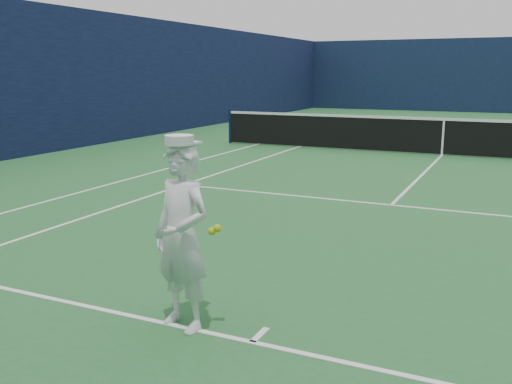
# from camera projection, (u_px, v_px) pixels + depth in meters

# --- Properties ---
(ground) EXTENTS (80.00, 80.00, 0.00)m
(ground) POSITION_uv_depth(u_px,v_px,m) (442.00, 156.00, 15.28)
(ground) COLOR #25622F
(ground) RESTS_ON ground
(court_markings) EXTENTS (11.03, 23.83, 0.01)m
(court_markings) POSITION_uv_depth(u_px,v_px,m) (442.00, 155.00, 15.28)
(court_markings) COLOR white
(court_markings) RESTS_ON ground
(windscreen_fence) EXTENTS (20.12, 36.12, 4.00)m
(windscreen_fence) POSITION_uv_depth(u_px,v_px,m) (447.00, 80.00, 14.86)
(windscreen_fence) COLOR #0E1834
(windscreen_fence) RESTS_ON ground
(tennis_net) EXTENTS (12.88, 0.09, 1.07)m
(tennis_net) POSITION_uv_depth(u_px,v_px,m) (443.00, 135.00, 15.16)
(tennis_net) COLOR #141E4C
(tennis_net) RESTS_ON ground
(tennis_player) EXTENTS (0.73, 0.62, 1.70)m
(tennis_player) POSITION_uv_depth(u_px,v_px,m) (182.00, 237.00, 4.87)
(tennis_player) COLOR white
(tennis_player) RESTS_ON ground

